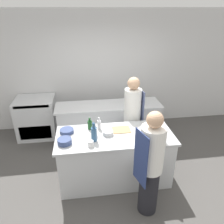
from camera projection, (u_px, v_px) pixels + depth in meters
The scene contains 20 objects.
ground_plane at pixel (115, 177), 3.98m from camera, with size 16.00×16.00×0.00m, color #4C4947.
wall_back at pixel (102, 71), 5.28m from camera, with size 8.00×0.06×2.80m.
prep_counter at pixel (115, 157), 3.79m from camera, with size 1.93×0.85×0.90m.
pass_counter at pixel (109, 123), 4.90m from camera, with size 2.28×0.62×0.90m.
oven_range at pixel (37, 117), 5.12m from camera, with size 0.87×0.72×0.93m.
chef_at_prep_near at pixel (150, 166), 3.00m from camera, with size 0.38×0.37×1.65m.
chef_at_stove at pixel (132, 118), 4.25m from camera, with size 0.35×0.34×1.67m.
bottle_olive_oil at pixel (94, 134), 3.38m from camera, with size 0.09×0.09×0.32m.
bottle_vinegar at pixel (162, 134), 3.39m from camera, with size 0.09×0.09×0.29m.
bottle_wine at pixel (90, 125), 3.73m from camera, with size 0.08×0.08×0.21m.
bottle_cooking_oil at pixel (155, 127), 3.62m from camera, with size 0.07×0.07×0.27m.
bottle_sauce at pixel (99, 124), 3.73m from camera, with size 0.06×0.06×0.22m.
bottle_water at pixel (95, 131), 3.55m from camera, with size 0.06×0.06×0.20m.
bowl_mixing_large at pixel (144, 131), 3.63m from camera, with size 0.24×0.24×0.07m.
bowl_prep_small at pixel (67, 131), 3.65m from camera, with size 0.23×0.23×0.06m.
bowl_ceramic_blue at pixel (65, 141), 3.34m from camera, with size 0.22×0.22×0.09m.
bowl_wooden_salad at pixel (108, 133), 3.58m from camera, with size 0.17×0.17×0.07m.
cup at pixel (91, 144), 3.28m from camera, with size 0.09×0.09×0.09m.
cutting_board at pixel (121, 130), 3.73m from camera, with size 0.30×0.24×0.01m.
stockpot at pixel (138, 100), 4.74m from camera, with size 0.29×0.29×0.16m.
Camera 1 is at (-0.47, -3.04, 2.80)m, focal length 35.00 mm.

